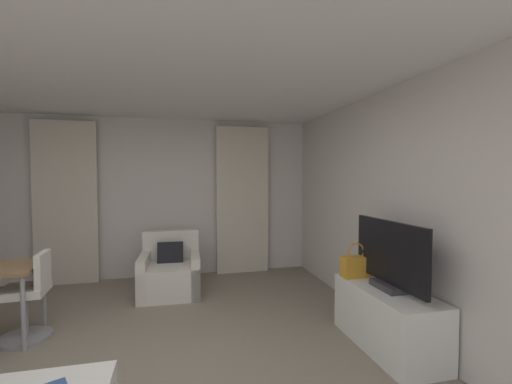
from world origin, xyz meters
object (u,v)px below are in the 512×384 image
Objects in this scene: tv_flatscreen at (389,257)px; handbag_primary at (356,266)px; tv_console at (387,318)px; armchair at (170,273)px; desk_chair at (29,301)px.

tv_flatscreen is 0.48m from handbag_primary.
tv_console is 1.12× the size of tv_flatscreen.
armchair is 2.98m from tv_flatscreen.
armchair is 2.37× the size of handbag_primary.
tv_flatscreen reaches higher than handbag_primary.
handbag_primary is at bearing -10.12° from desk_chair.
handbag_primary reaches higher than tv_console.
armchair is at bearing 139.70° from handbag_primary.
handbag_primary is (3.32, -0.59, 0.30)m from desk_chair.
armchair is at bearing 134.86° from tv_console.
armchair is at bearing 37.83° from desk_chair.
desk_chair is 2.39× the size of handbag_primary.
desk_chair is 0.85× the size of tv_flatscreen.
tv_flatscreen is at bearing -16.61° from desk_chair.
desk_chair reaches higher than tv_console.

